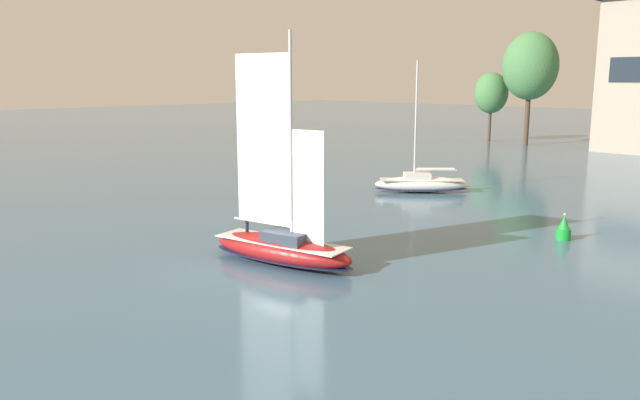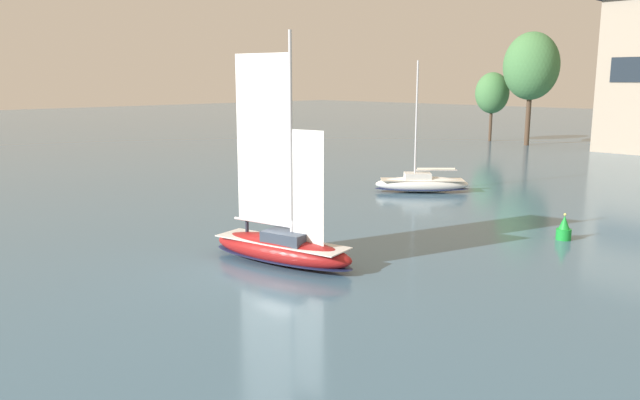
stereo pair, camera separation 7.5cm
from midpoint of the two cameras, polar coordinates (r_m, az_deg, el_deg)
The scene contains 7 objects.
ground_plane at distance 34.89m, azimuth -3.48°, elevation -5.76°, with size 400.00×400.00×0.00m, color #42667F.
tree_shore_left at distance 107.29m, azimuth 15.49°, elevation 9.40°, with size 5.46×5.46×11.23m.
tree_shore_center at distance 102.03m, azimuth 18.77°, elevation 11.49°, with size 8.33×8.33×17.16m.
sailboat_main at distance 34.61m, azimuth -3.48°, elevation -4.17°, with size 9.45×4.38×12.54m.
sailboat_moored_near_marina at distance 57.15m, azimuth 9.32°, elevation 1.51°, with size 7.74×7.63×11.68m.
sailboat_moored_mid_channel at distance 84.55m, azimuth -5.31°, elevation 4.48°, with size 4.29×6.24×8.44m.
channel_buoy at distance 42.57m, azimuth 21.45°, elevation -2.51°, with size 0.93×0.93×1.72m.
Camera 2 is at (25.34, -21.81, 10.02)m, focal length 35.00 mm.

